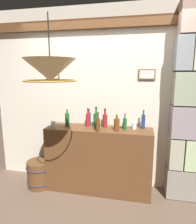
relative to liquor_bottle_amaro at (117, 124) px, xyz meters
The scene contains 17 objects.
panelled_rear_partition 0.58m from the liquor_bottle_amaro, 126.79° to the left, with size 3.62×0.15×2.73m.
stone_pillar 0.98m from the liquor_bottle_amaro, 12.28° to the left, with size 0.41×0.37×2.66m.
bar_shelf_unit 0.64m from the liquor_bottle_amaro, 164.66° to the left, with size 1.55×0.42×0.97m, color brown.
liquor_bottle_amaro is the anchor object (origin of this frame).
liquor_bottle_whiskey 0.33m from the liquor_bottle_amaro, 162.64° to the left, with size 0.08×0.08×0.31m.
liquor_bottle_bourbon 0.52m from the liquor_bottle_amaro, 152.10° to the left, with size 0.05×0.05×0.25m.
liquor_bottle_tequila 0.25m from the liquor_bottle_amaro, 141.24° to the left, with size 0.07×0.07×0.28m.
liquor_bottle_rum 0.75m from the liquor_bottle_amaro, behind, with size 0.06×0.06×0.26m.
liquor_bottle_brandy 0.26m from the liquor_bottle_amaro, 159.16° to the right, with size 0.06×0.06×0.27m.
liquor_bottle_mezcal 0.41m from the liquor_bottle_amaro, 28.34° to the left, with size 0.05×0.05×0.28m.
liquor_bottle_sherry 0.14m from the liquor_bottle_amaro, 39.89° to the left, with size 0.05×0.05×0.24m.
liquor_bottle_gin 0.47m from the liquor_bottle_amaro, 162.41° to the left, with size 0.06×0.06×0.28m.
glass_tumbler_rocks 0.94m from the liquor_bottle_amaro, behind, with size 0.06×0.06×0.10m.
glass_tumbler_highball 0.24m from the liquor_bottle_amaro, 69.02° to the left, with size 0.06×0.06×0.07m.
glass_tumbler_shot 0.28m from the liquor_bottle_amaro, 31.05° to the left, with size 0.07×0.07×0.10m.
pendant_lamp 1.22m from the liquor_bottle_amaro, 125.47° to the right, with size 0.53×0.53×0.65m.
wooden_barrel 1.47m from the liquor_bottle_amaro, behind, with size 0.40×0.40×0.41m.
Camera 1 is at (0.58, -1.93, 1.76)m, focal length 32.07 mm.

